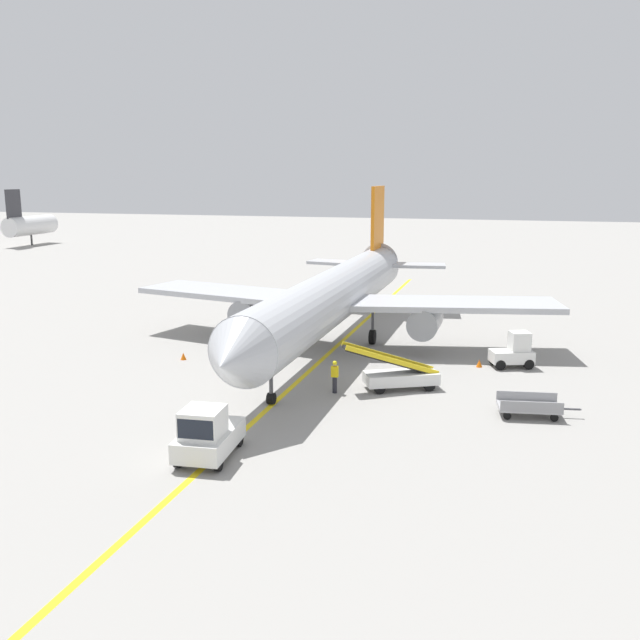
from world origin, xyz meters
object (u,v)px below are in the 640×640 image
at_px(baggage_tug_near_wing, 514,352).
at_px(baggage_cart_loaded, 529,406).
at_px(safety_cone_nose_right, 479,363).
at_px(belt_loader_forward_hold, 399,375).
at_px(airliner, 335,295).
at_px(ground_crew_marshaller, 335,376).
at_px(safety_cone_nose_left, 183,356).
at_px(pushback_tug, 207,434).

height_order(baggage_tug_near_wing, baggage_cart_loaded, baggage_tug_near_wing).
distance_m(baggage_cart_loaded, safety_cone_nose_right, 8.48).
height_order(belt_loader_forward_hold, baggage_cart_loaded, belt_loader_forward_hold).
relative_size(airliner, ground_crew_marshaller, 20.72).
relative_size(airliner, belt_loader_forward_hold, 6.98).
bearing_deg(belt_loader_forward_hold, safety_cone_nose_left, 170.00).
distance_m(belt_loader_forward_hold, baggage_cart_loaded, 7.00).
relative_size(baggage_cart_loaded, safety_cone_nose_left, 8.71).
bearing_deg(ground_crew_marshaller, airliner, 104.32).
distance_m(baggage_tug_near_wing, ground_crew_marshaller, 11.63).
height_order(baggage_tug_near_wing, safety_cone_nose_left, baggage_tug_near_wing).
bearing_deg(baggage_cart_loaded, airliner, 138.75).
xyz_separation_m(pushback_tug, safety_cone_nose_left, (-7.73, 13.49, -0.77)).
relative_size(airliner, safety_cone_nose_right, 80.07).
distance_m(pushback_tug, safety_cone_nose_right, 19.20).
relative_size(belt_loader_forward_hold, baggage_cart_loaded, 1.32).
xyz_separation_m(ground_crew_marshaller, safety_cone_nose_right, (6.92, 7.01, -0.69)).
xyz_separation_m(airliner, baggage_tug_near_wing, (11.27, -1.95, -2.49)).
distance_m(pushback_tug, ground_crew_marshaller, 9.95).
xyz_separation_m(baggage_cart_loaded, safety_cone_nose_left, (-20.05, 4.95, -0.25)).
bearing_deg(belt_loader_forward_hold, baggage_tug_near_wing, 46.13).
distance_m(pushback_tug, baggage_tug_near_wing, 20.66).
bearing_deg(safety_cone_nose_right, baggage_tug_near_wing, 15.19).
xyz_separation_m(pushback_tug, ground_crew_marshaller, (2.74, 9.57, -0.08)).
height_order(airliner, baggage_tug_near_wing, airliner).
height_order(baggage_cart_loaded, safety_cone_nose_left, baggage_cart_loaded).
distance_m(pushback_tug, safety_cone_nose_left, 15.56).
distance_m(ground_crew_marshaller, safety_cone_nose_left, 11.20).
relative_size(pushback_tug, ground_crew_marshaller, 2.19).
relative_size(belt_loader_forward_hold, ground_crew_marshaller, 2.97).
relative_size(baggage_cart_loaded, ground_crew_marshaller, 2.26).
distance_m(belt_loader_forward_hold, ground_crew_marshaller, 3.44).
bearing_deg(baggage_cart_loaded, ground_crew_marshaller, 173.83).
bearing_deg(baggage_tug_near_wing, safety_cone_nose_right, -164.81).
xyz_separation_m(belt_loader_forward_hold, safety_cone_nose_left, (-13.54, 2.39, -0.56)).
height_order(belt_loader_forward_hold, ground_crew_marshaller, belt_loader_forward_hold).
height_order(airliner, pushback_tug, airliner).
bearing_deg(safety_cone_nose_right, baggage_cart_loaded, -71.71).
xyz_separation_m(baggage_cart_loaded, ground_crew_marshaller, (-9.58, 1.04, 0.44)).
bearing_deg(pushback_tug, belt_loader_forward_hold, 62.35).
height_order(baggage_cart_loaded, ground_crew_marshaller, ground_crew_marshaller).
relative_size(ground_crew_marshaller, safety_cone_nose_right, 3.86).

